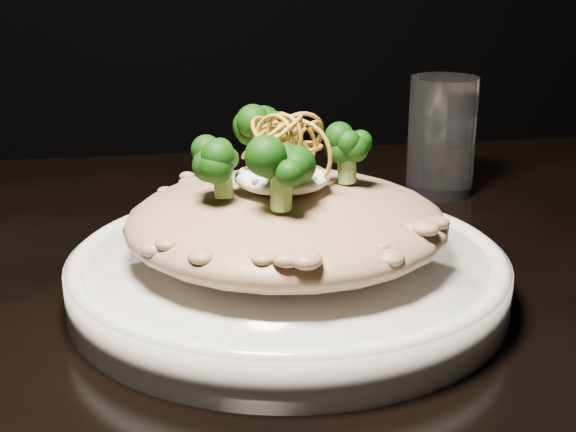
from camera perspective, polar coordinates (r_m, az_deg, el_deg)
The scene contains 7 objects.
table at distance 0.56m, azimuth 6.31°, elevation -13.37°, with size 1.10×0.80×0.75m.
plate at distance 0.51m, azimuth -0.00°, elevation -4.29°, with size 0.28×0.28×0.03m, color silver.
risotto at distance 0.50m, azimuth -0.12°, elevation -0.38°, with size 0.20×0.20×0.04m, color brown.
broccoli at distance 0.49m, azimuth -0.44°, elevation 4.35°, with size 0.12×0.12×0.04m, color black, non-canonical shape.
cheese at distance 0.49m, azimuth -0.42°, elevation 2.78°, with size 0.06×0.06×0.02m, color white.
shallots at distance 0.49m, azimuth -0.13°, elevation 6.06°, with size 0.06×0.06×0.04m, color olive, non-canonical shape.
drinking_glass at distance 0.73m, azimuth 10.87°, elevation 5.59°, with size 0.06×0.06×0.11m, color silver.
Camera 1 is at (-0.14, -0.46, 0.97)m, focal length 50.00 mm.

